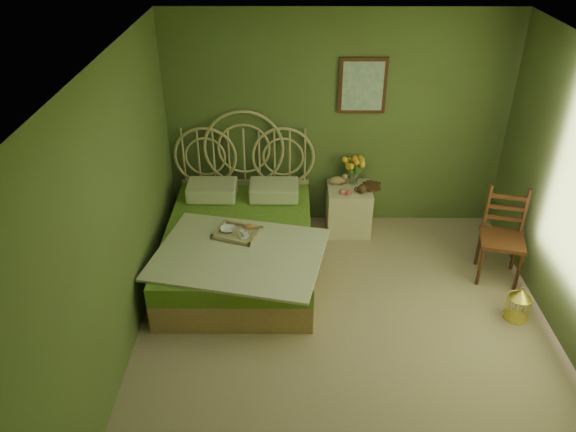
{
  "coord_description": "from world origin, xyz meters",
  "views": [
    {
      "loc": [
        -0.54,
        -3.95,
        3.74
      ],
      "look_at": [
        -0.57,
        1.0,
        0.77
      ],
      "focal_mm": 35.0,
      "sensor_mm": 36.0,
      "label": 1
    }
  ],
  "objects_px": {
    "bed": "(240,242)",
    "birdcage": "(518,304)",
    "nightstand": "(349,203)",
    "chair": "(501,229)"
  },
  "relations": [
    {
      "from": "bed",
      "to": "nightstand",
      "type": "height_order",
      "value": "bed"
    },
    {
      "from": "bed",
      "to": "chair",
      "type": "relative_size",
      "value": 2.33
    },
    {
      "from": "birdcage",
      "to": "nightstand",
      "type": "bearing_deg",
      "value": 132.58
    },
    {
      "from": "chair",
      "to": "birdcage",
      "type": "height_order",
      "value": "chair"
    },
    {
      "from": "bed",
      "to": "birdcage",
      "type": "xyz_separation_m",
      "value": [
        2.8,
        -0.85,
        -0.15
      ]
    },
    {
      "from": "nightstand",
      "to": "birdcage",
      "type": "bearing_deg",
      "value": -47.42
    },
    {
      "from": "bed",
      "to": "nightstand",
      "type": "bearing_deg",
      "value": 32.4
    },
    {
      "from": "nightstand",
      "to": "chair",
      "type": "height_order",
      "value": "chair"
    },
    {
      "from": "bed",
      "to": "birdcage",
      "type": "height_order",
      "value": "bed"
    },
    {
      "from": "chair",
      "to": "bed",
      "type": "bearing_deg",
      "value": -168.19
    }
  ]
}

